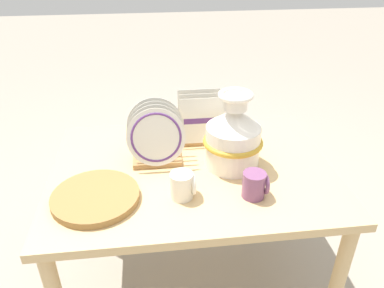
# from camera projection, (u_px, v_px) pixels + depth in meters

# --- Properties ---
(ground_plane) EXTENTS (14.00, 14.00, 0.00)m
(ground_plane) POSITION_uv_depth(u_px,v_px,m) (192.00, 282.00, 1.90)
(ground_plane) COLOR gray
(display_table) EXTENTS (1.15, 0.84, 0.71)m
(display_table) POSITION_uv_depth(u_px,v_px,m) (192.00, 184.00, 1.59)
(display_table) COLOR tan
(display_table) RESTS_ON ground_plane
(ceramic_vase) EXTENTS (0.24, 0.24, 0.32)m
(ceramic_vase) POSITION_uv_depth(u_px,v_px,m) (233.00, 135.00, 1.50)
(ceramic_vase) COLOR white
(ceramic_vase) RESTS_ON display_table
(dish_rack_round_plates) EXTENTS (0.24, 0.17, 0.26)m
(dish_rack_round_plates) POSITION_uv_depth(u_px,v_px,m) (156.00, 139.00, 1.53)
(dish_rack_round_plates) COLOR tan
(dish_rack_round_plates) RESTS_ON display_table
(dish_rack_square_plates) EXTENTS (0.20, 0.16, 0.22)m
(dish_rack_square_plates) POSITION_uv_depth(u_px,v_px,m) (201.00, 124.00, 1.71)
(dish_rack_square_plates) COLOR tan
(dish_rack_square_plates) RESTS_ON display_table
(wicker_charger_stack) EXTENTS (0.32, 0.32, 0.03)m
(wicker_charger_stack) POSITION_uv_depth(u_px,v_px,m) (96.00, 197.00, 1.36)
(wicker_charger_stack) COLOR olive
(wicker_charger_stack) RESTS_ON display_table
(mug_plum_glaze) EXTENTS (0.09, 0.08, 0.10)m
(mug_plum_glaze) POSITION_uv_depth(u_px,v_px,m) (255.00, 185.00, 1.36)
(mug_plum_glaze) COLOR #7A4770
(mug_plum_glaze) RESTS_ON display_table
(mug_cream_glaze) EXTENTS (0.09, 0.08, 0.10)m
(mug_cream_glaze) POSITION_uv_depth(u_px,v_px,m) (183.00, 185.00, 1.36)
(mug_cream_glaze) COLOR silver
(mug_cream_glaze) RESTS_ON display_table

